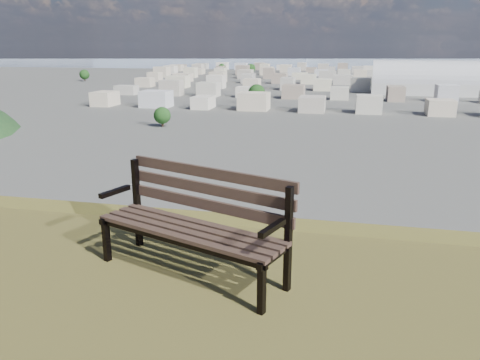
# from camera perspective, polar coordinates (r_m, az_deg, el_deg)

# --- Properties ---
(park_bench) EXTENTS (1.80, 1.11, 0.90)m
(park_bench) POSITION_cam_1_polar(r_m,az_deg,el_deg) (4.05, -5.37, -4.46)
(park_bench) COLOR #413125
(park_bench) RESTS_ON hilltop_mesa
(arena) EXTENTS (60.18, 27.64, 24.95)m
(arena) POSITION_cam_1_polar(r_m,az_deg,el_deg) (293.09, 21.65, 10.84)
(arena) COLOR silver
(arena) RESTS_ON ground
(city_blocks) EXTENTS (395.00, 361.00, 7.00)m
(city_blocks) POSITION_cam_1_polar(r_m,az_deg,el_deg) (395.83, 12.63, 12.29)
(city_blocks) COLOR silver
(city_blocks) RESTS_ON ground
(city_trees) EXTENTS (406.52, 387.20, 9.98)m
(city_trees) POSITION_cam_1_polar(r_m,az_deg,el_deg) (321.60, 7.77, 11.98)
(city_trees) COLOR #332519
(city_trees) RESTS_ON ground
(bay_water) EXTENTS (2400.00, 700.00, 0.12)m
(bay_water) POSITION_cam_1_polar(r_m,az_deg,el_deg) (901.10, 12.79, 13.96)
(bay_water) COLOR gray
(bay_water) RESTS_ON ground
(far_hills) EXTENTS (2050.00, 340.00, 60.00)m
(far_hills) POSITION_cam_1_polar(r_m,az_deg,el_deg) (1404.97, 10.34, 15.75)
(far_hills) COLOR #8393A3
(far_hills) RESTS_ON ground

